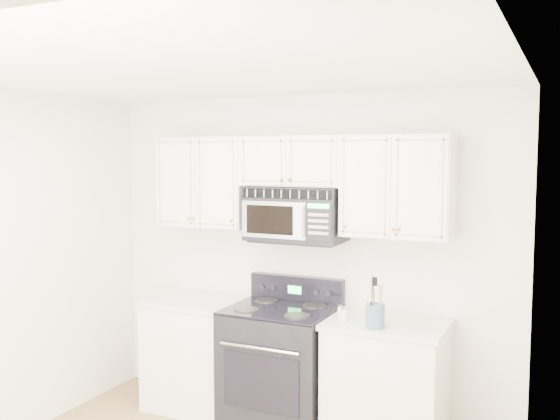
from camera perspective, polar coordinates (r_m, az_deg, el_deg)
The scene contains 9 objects.
room at distance 3.62m, azimuth -8.94°, elevation -8.18°, with size 3.51×3.51×2.61m.
base_cabinet_left at distance 5.44m, azimuth -7.20°, elevation -13.17°, with size 0.86×0.65×0.92m.
base_cabinet_right at distance 4.81m, azimuth 9.71°, elevation -15.67°, with size 0.86×0.65×0.92m.
range at distance 5.05m, azimuth 0.11°, elevation -13.90°, with size 0.81×0.73×1.13m.
upper_cabinets at distance 4.92m, azimuth 1.42°, elevation 2.84°, with size 2.44×0.37×0.75m.
microwave at distance 4.90m, azimuth 1.45°, elevation -0.35°, with size 0.77×0.43×0.42m.
utensil_crock at distance 4.46m, azimuth 8.70°, elevation -9.43°, with size 0.13×0.13×0.35m.
shaker_salt at distance 4.71m, azimuth 5.52°, elevation -9.16°, with size 0.04×0.04×0.09m.
shaker_pepper at distance 4.61m, azimuth 5.91°, elevation -9.41°, with size 0.04×0.04×0.11m.
Camera 1 is at (1.99, -2.90, 2.13)m, focal length 40.00 mm.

